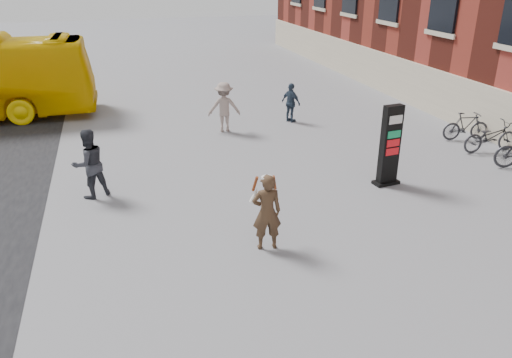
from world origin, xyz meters
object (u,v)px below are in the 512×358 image
object	(u,v)px
bike_6	(491,137)
bike_7	(466,126)
woman	(267,211)
pedestrian_a	(89,164)
pedestrian_c	(291,103)
info_pylon	(390,146)
pedestrian_b	(224,107)

from	to	relation	value
bike_6	bike_7	xyz separation A→B (m)	(0.00, 1.24, -0.01)
woman	pedestrian_a	world-z (taller)	pedestrian_a
woman	bike_7	xyz separation A→B (m)	(8.79, 4.95, -0.39)
bike_7	pedestrian_c	bearing A→B (deg)	63.74
info_pylon	bike_7	bearing A→B (deg)	23.15
woman	pedestrian_c	size ratio (longest dim) A/B	1.14
info_pylon	bike_7	distance (m)	5.31
bike_6	pedestrian_c	bearing A→B (deg)	48.08
pedestrian_a	pedestrian_b	world-z (taller)	pedestrian_a
woman	pedestrian_c	distance (m)	9.44
woman	bike_6	xyz separation A→B (m)	(8.79, 3.72, -0.38)
pedestrian_b	bike_7	bearing A→B (deg)	166.10
pedestrian_c	pedestrian_b	bearing A→B (deg)	69.98
pedestrian_a	bike_7	distance (m)	12.49
woman	bike_6	bearing A→B (deg)	-150.75
pedestrian_c	bike_7	xyz separation A→B (m)	(5.10, -3.74, -0.26)
pedestrian_a	pedestrian_c	world-z (taller)	pedestrian_a
pedestrian_a	bike_6	bearing A→B (deg)	154.58
info_pylon	pedestrian_c	size ratio (longest dim) A/B	1.50
bike_6	pedestrian_b	bearing A→B (deg)	62.28
bike_7	woman	bearing A→B (deg)	129.38
pedestrian_a	pedestrian_b	size ratio (longest dim) A/B	1.02
pedestrian_a	pedestrian_c	xyz separation A→B (m)	(7.33, 4.94, -0.17)
pedestrian_b	pedestrian_c	world-z (taller)	pedestrian_b
woman	bike_7	world-z (taller)	woman
woman	pedestrian_c	xyz separation A→B (m)	(3.69, 8.69, -0.13)
woman	pedestrian_a	size ratio (longest dim) A/B	0.93
pedestrian_a	bike_7	xyz separation A→B (m)	(12.43, 1.20, -0.43)
info_pylon	pedestrian_c	distance (m)	6.41
woman	bike_6	size ratio (longest dim) A/B	0.90
info_pylon	bike_6	xyz separation A→B (m)	(4.56, 1.40, -0.62)
pedestrian_b	pedestrian_c	bearing A→B (deg)	-161.97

